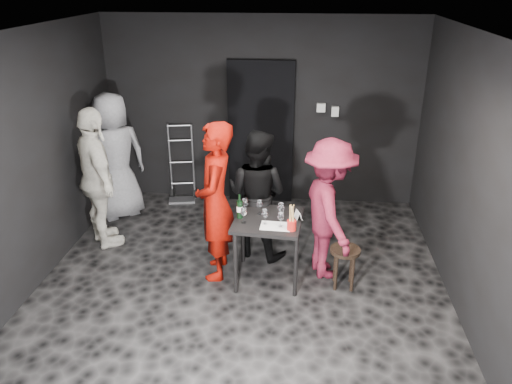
# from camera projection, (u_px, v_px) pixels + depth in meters

# --- Properties ---
(floor) EXTENTS (4.50, 5.00, 0.02)m
(floor) POSITION_uv_depth(u_px,v_px,m) (240.00, 291.00, 5.46)
(floor) COLOR black
(floor) RESTS_ON ground
(ceiling) EXTENTS (4.50, 5.00, 0.02)m
(ceiling) POSITION_uv_depth(u_px,v_px,m) (237.00, 34.00, 4.37)
(ceiling) COLOR silver
(ceiling) RESTS_ON ground
(wall_back) EXTENTS (4.50, 0.04, 2.70)m
(wall_back) POSITION_uv_depth(u_px,v_px,m) (261.00, 112.00, 7.19)
(wall_back) COLOR black
(wall_back) RESTS_ON ground
(wall_front) EXTENTS (4.50, 0.04, 2.70)m
(wall_front) POSITION_uv_depth(u_px,v_px,m) (177.00, 353.00, 2.64)
(wall_front) COLOR black
(wall_front) RESTS_ON ground
(wall_left) EXTENTS (0.04, 5.00, 2.70)m
(wall_left) POSITION_uv_depth(u_px,v_px,m) (22.00, 169.00, 5.12)
(wall_left) COLOR black
(wall_left) RESTS_ON ground
(wall_right) EXTENTS (0.04, 5.00, 2.70)m
(wall_right) POSITION_uv_depth(u_px,v_px,m) (475.00, 186.00, 4.71)
(wall_right) COLOR black
(wall_right) RESTS_ON ground
(doorway) EXTENTS (0.95, 0.10, 2.10)m
(doorway) POSITION_uv_depth(u_px,v_px,m) (261.00, 133.00, 7.25)
(doorway) COLOR black
(doorway) RESTS_ON ground
(wallbox_upper) EXTENTS (0.12, 0.06, 0.12)m
(wallbox_upper) POSITION_uv_depth(u_px,v_px,m) (321.00, 108.00, 7.03)
(wallbox_upper) COLOR #B7B7B2
(wallbox_upper) RESTS_ON wall_back
(wallbox_lower) EXTENTS (0.10, 0.06, 0.14)m
(wallbox_lower) POSITION_uv_depth(u_px,v_px,m) (335.00, 111.00, 7.03)
(wallbox_lower) COLOR #B7B7B2
(wallbox_lower) RESTS_ON wall_back
(hand_truck) EXTENTS (0.39, 0.34, 1.17)m
(hand_truck) POSITION_uv_depth(u_px,v_px,m) (183.00, 186.00, 7.60)
(hand_truck) COLOR #B2B2B7
(hand_truck) RESTS_ON floor
(tasting_table) EXTENTS (0.72, 0.72, 0.75)m
(tasting_table) POSITION_uv_depth(u_px,v_px,m) (268.00, 227.00, 5.44)
(tasting_table) COLOR black
(tasting_table) RESTS_ON floor
(stool) EXTENTS (0.33, 0.33, 0.47)m
(stool) POSITION_uv_depth(u_px,v_px,m) (345.00, 257.00, 5.40)
(stool) COLOR black
(stool) RESTS_ON floor
(server_red) EXTENTS (0.58, 0.83, 2.16)m
(server_red) POSITION_uv_depth(u_px,v_px,m) (215.00, 187.00, 5.37)
(server_red) COLOR #870B02
(server_red) RESTS_ON floor
(woman_black) EXTENTS (0.91, 0.71, 1.65)m
(woman_black) POSITION_uv_depth(u_px,v_px,m) (257.00, 191.00, 5.89)
(woman_black) COLOR black
(woman_black) RESTS_ON floor
(man_maroon) EXTENTS (0.81, 1.22, 1.73)m
(man_maroon) POSITION_uv_depth(u_px,v_px,m) (329.00, 205.00, 5.46)
(man_maroon) COLOR maroon
(man_maroon) RESTS_ON floor
(bystander_cream) EXTENTS (1.23, 1.33, 2.11)m
(bystander_cream) POSITION_uv_depth(u_px,v_px,m) (96.00, 167.00, 6.01)
(bystander_cream) COLOR silver
(bystander_cream) RESTS_ON floor
(bystander_grey) EXTENTS (1.14, 1.08, 2.09)m
(bystander_grey) POSITION_uv_depth(u_px,v_px,m) (114.00, 146.00, 6.75)
(bystander_grey) COLOR gray
(bystander_grey) RESTS_ON floor
(tasting_mat) EXTENTS (0.32, 0.23, 0.00)m
(tasting_mat) POSITION_uv_depth(u_px,v_px,m) (275.00, 226.00, 5.24)
(tasting_mat) COLOR white
(tasting_mat) RESTS_ON tasting_table
(wine_glass_a) EXTENTS (0.08, 0.08, 0.19)m
(wine_glass_a) POSITION_uv_depth(u_px,v_px,m) (244.00, 215.00, 5.28)
(wine_glass_a) COLOR white
(wine_glass_a) RESTS_ON tasting_table
(wine_glass_b) EXTENTS (0.10, 0.10, 0.20)m
(wine_glass_b) POSITION_uv_depth(u_px,v_px,m) (245.00, 206.00, 5.47)
(wine_glass_b) COLOR white
(wine_glass_b) RESTS_ON tasting_table
(wine_glass_c) EXTENTS (0.08, 0.08, 0.18)m
(wine_glass_c) POSITION_uv_depth(u_px,v_px,m) (260.00, 206.00, 5.47)
(wine_glass_c) COLOR white
(wine_glass_c) RESTS_ON tasting_table
(wine_glass_d) EXTENTS (0.07, 0.07, 0.19)m
(wine_glass_d) POSITION_uv_depth(u_px,v_px,m) (265.00, 216.00, 5.25)
(wine_glass_d) COLOR white
(wine_glass_d) RESTS_ON tasting_table
(wine_glass_e) EXTENTS (0.07, 0.07, 0.18)m
(wine_glass_e) POSITION_uv_depth(u_px,v_px,m) (281.00, 219.00, 5.20)
(wine_glass_e) COLOR white
(wine_glass_e) RESTS_ON tasting_table
(wine_glass_f) EXTENTS (0.10, 0.10, 0.20)m
(wine_glass_f) POSITION_uv_depth(u_px,v_px,m) (281.00, 210.00, 5.36)
(wine_glass_f) COLOR white
(wine_glass_f) RESTS_ON tasting_table
(wine_bottle) EXTENTS (0.07, 0.07, 0.27)m
(wine_bottle) POSITION_uv_depth(u_px,v_px,m) (240.00, 209.00, 5.38)
(wine_bottle) COLOR black
(wine_bottle) RESTS_ON tasting_table
(breadstick_cup) EXTENTS (0.10, 0.10, 0.30)m
(breadstick_cup) POSITION_uv_depth(u_px,v_px,m) (292.00, 218.00, 5.11)
(breadstick_cup) COLOR red
(breadstick_cup) RESTS_ON tasting_table
(reserved_card) EXTENTS (0.11, 0.14, 0.09)m
(reserved_card) POSITION_uv_depth(u_px,v_px,m) (297.00, 215.00, 5.39)
(reserved_card) COLOR white
(reserved_card) RESTS_ON tasting_table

